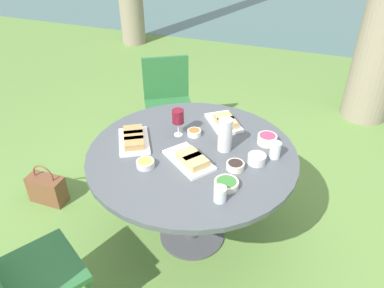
{
  "coord_description": "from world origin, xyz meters",
  "views": [
    {
      "loc": [
        0.67,
        -1.84,
        2.16
      ],
      "look_at": [
        0.0,
        0.0,
        0.83
      ],
      "focal_mm": 35.0,
      "sensor_mm": 36.0,
      "label": 1
    }
  ],
  "objects_px": {
    "chair_near_left": "(168,97)",
    "water_pitcher": "(225,135)",
    "wine_glass": "(178,117)",
    "chair_near_right": "(20,271)",
    "handbag": "(47,189)",
    "dining_table": "(192,164)"
  },
  "relations": [
    {
      "from": "chair_near_right",
      "to": "wine_glass",
      "type": "distance_m",
      "value": 1.28
    },
    {
      "from": "chair_near_right",
      "to": "handbag",
      "type": "bearing_deg",
      "value": 125.3
    },
    {
      "from": "water_pitcher",
      "to": "wine_glass",
      "type": "distance_m",
      "value": 0.35
    },
    {
      "from": "chair_near_right",
      "to": "handbag",
      "type": "distance_m",
      "value": 1.22
    },
    {
      "from": "chair_near_left",
      "to": "chair_near_right",
      "type": "distance_m",
      "value": 2.09
    },
    {
      "from": "chair_near_left",
      "to": "handbag",
      "type": "height_order",
      "value": "chair_near_left"
    },
    {
      "from": "handbag",
      "to": "chair_near_left",
      "type": "bearing_deg",
      "value": 62.0
    },
    {
      "from": "chair_near_left",
      "to": "chair_near_right",
      "type": "relative_size",
      "value": 1.0
    },
    {
      "from": "water_pitcher",
      "to": "chair_near_left",
      "type": "bearing_deg",
      "value": 129.66
    },
    {
      "from": "chair_near_left",
      "to": "chair_near_right",
      "type": "bearing_deg",
      "value": -88.47
    },
    {
      "from": "wine_glass",
      "to": "handbag",
      "type": "distance_m",
      "value": 1.37
    },
    {
      "from": "chair_near_left",
      "to": "water_pitcher",
      "type": "bearing_deg",
      "value": -50.34
    },
    {
      "from": "handbag",
      "to": "chair_near_right",
      "type": "bearing_deg",
      "value": -54.7
    },
    {
      "from": "chair_near_left",
      "to": "dining_table",
      "type": "bearing_deg",
      "value": -59.62
    },
    {
      "from": "water_pitcher",
      "to": "handbag",
      "type": "xyz_separation_m",
      "value": [
        -1.44,
        -0.14,
        -0.76
      ]
    },
    {
      "from": "chair_near_right",
      "to": "wine_glass",
      "type": "bearing_deg",
      "value": 69.1
    },
    {
      "from": "chair_near_left",
      "to": "water_pitcher",
      "type": "distance_m",
      "value": 1.36
    },
    {
      "from": "chair_near_left",
      "to": "wine_glass",
      "type": "relative_size",
      "value": 4.61
    },
    {
      "from": "dining_table",
      "to": "handbag",
      "type": "height_order",
      "value": "dining_table"
    },
    {
      "from": "chair_near_left",
      "to": "handbag",
      "type": "xyz_separation_m",
      "value": [
        -0.61,
        -1.15,
        -0.4
      ]
    },
    {
      "from": "chair_near_right",
      "to": "water_pitcher",
      "type": "height_order",
      "value": "water_pitcher"
    },
    {
      "from": "water_pitcher",
      "to": "wine_glass",
      "type": "height_order",
      "value": "water_pitcher"
    }
  ]
}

